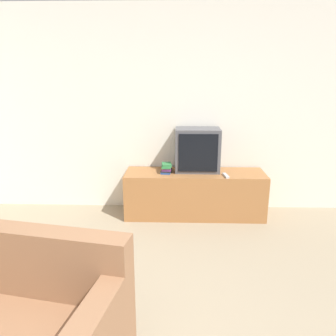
% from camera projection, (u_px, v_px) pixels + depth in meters
% --- Properties ---
extents(wall_back, '(9.00, 0.06, 2.60)m').
position_uv_depth(wall_back, '(178.00, 111.00, 4.22)').
color(wall_back, silver).
rests_on(wall_back, ground_plane).
extents(tv_stand, '(1.75, 0.52, 0.57)m').
position_uv_depth(tv_stand, '(194.00, 194.00, 4.19)').
color(tv_stand, '#9E6638').
rests_on(tv_stand, ground_plane).
extents(television, '(0.55, 0.36, 0.54)m').
position_uv_depth(television, '(197.00, 150.00, 4.12)').
color(television, '#4C4C51').
rests_on(television, tv_stand).
extents(book_stack, '(0.14, 0.22, 0.12)m').
position_uv_depth(book_stack, '(166.00, 168.00, 4.09)').
color(book_stack, '#23478E').
rests_on(book_stack, tv_stand).
extents(remote_on_stand, '(0.07, 0.17, 0.02)m').
position_uv_depth(remote_on_stand, '(226.00, 175.00, 3.94)').
color(remote_on_stand, '#B7B7B7').
rests_on(remote_on_stand, tv_stand).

